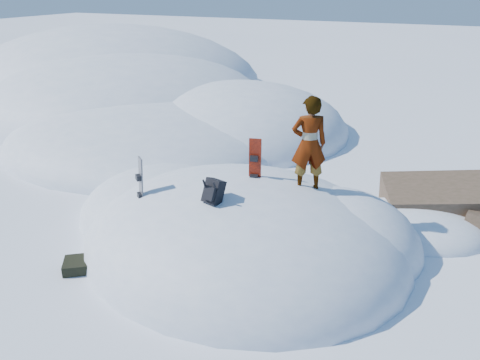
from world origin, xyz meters
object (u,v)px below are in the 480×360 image
at_px(snowboard_red, 255,170).
at_px(backpack, 213,192).
at_px(snowboard_dark, 141,188).
at_px(person, 309,144).

distance_m(snowboard_red, backpack, 1.34).
xyz_separation_m(snowboard_dark, person, (3.06, 1.47, 0.93)).
bearing_deg(snowboard_red, backpack, -114.80).
bearing_deg(person, snowboard_red, -15.64).
xyz_separation_m(snowboard_dark, backpack, (1.72, -0.08, 0.29)).
xyz_separation_m(backpack, person, (1.33, 1.55, 0.64)).
xyz_separation_m(snowboard_red, backpack, (-0.28, -1.31, -0.01)).
distance_m(backpack, person, 2.15).
bearing_deg(person, snowboard_dark, -2.94).
distance_m(snowboard_dark, backpack, 1.75).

